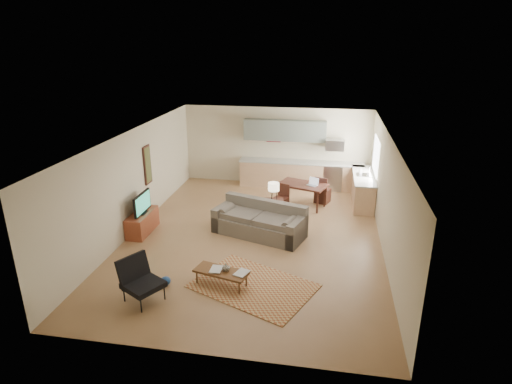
% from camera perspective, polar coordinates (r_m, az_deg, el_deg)
% --- Properties ---
extents(room, '(9.00, 9.00, 9.00)m').
position_cam_1_polar(room, '(10.78, -0.27, 0.46)').
color(room, olive).
rests_on(room, ground).
extents(kitchen_counter_back, '(4.26, 0.64, 0.92)m').
position_cam_1_polar(kitchen_counter_back, '(14.90, 5.97, 2.35)').
color(kitchen_counter_back, tan).
rests_on(kitchen_counter_back, ground).
extents(kitchen_counter_right, '(0.64, 2.26, 0.92)m').
position_cam_1_polar(kitchen_counter_right, '(13.80, 14.04, 0.39)').
color(kitchen_counter_right, tan).
rests_on(kitchen_counter_right, ground).
extents(kitchen_range, '(0.62, 0.62, 0.90)m').
position_cam_1_polar(kitchen_range, '(14.88, 10.20, 2.07)').
color(kitchen_range, '#A5A8AD').
rests_on(kitchen_range, ground).
extents(kitchen_microwave, '(0.62, 0.40, 0.35)m').
position_cam_1_polar(kitchen_microwave, '(14.60, 10.46, 6.20)').
color(kitchen_microwave, '#A5A8AD').
rests_on(kitchen_microwave, room).
extents(upper_cabinets, '(2.80, 0.34, 0.70)m').
position_cam_1_polar(upper_cabinets, '(14.71, 3.87, 8.19)').
color(upper_cabinets, slate).
rests_on(upper_cabinets, room).
extents(window_right, '(0.02, 1.40, 1.05)m').
position_cam_1_polar(window_right, '(13.51, 15.69, 4.67)').
color(window_right, white).
rests_on(window_right, room).
extents(wall_art_left, '(0.06, 0.42, 1.10)m').
position_cam_1_polar(wall_art_left, '(12.46, -14.25, 3.53)').
color(wall_art_left, olive).
rests_on(wall_art_left, room).
extents(triptych, '(1.70, 0.04, 0.50)m').
position_cam_1_polar(triptych, '(14.94, 2.37, 7.62)').
color(triptych, beige).
rests_on(triptych, room).
extents(rug, '(2.88, 2.50, 0.02)m').
position_cam_1_polar(rug, '(9.23, -0.35, -12.42)').
color(rug, brown).
rests_on(rug, floor).
extents(sofa, '(2.72, 1.82, 0.87)m').
position_cam_1_polar(sofa, '(11.24, 0.40, -3.70)').
color(sofa, '#5E554A').
rests_on(sofa, floor).
extents(coffee_table, '(1.23, 0.73, 0.35)m').
position_cam_1_polar(coffee_table, '(9.22, -4.64, -11.33)').
color(coffee_table, '#4F2D14').
rests_on(coffee_table, floor).
extents(book_a, '(0.25, 0.33, 0.03)m').
position_cam_1_polar(book_a, '(9.19, -6.08, -10.16)').
color(book_a, maroon).
rests_on(book_a, coffee_table).
extents(book_b, '(0.46, 0.49, 0.03)m').
position_cam_1_polar(book_b, '(9.06, -2.58, -10.54)').
color(book_b, navy).
rests_on(book_b, coffee_table).
extents(vase, '(0.18, 0.18, 0.17)m').
position_cam_1_polar(vase, '(9.09, -4.03, -9.96)').
color(vase, black).
rests_on(vase, coffee_table).
extents(armchair, '(1.07, 1.07, 0.89)m').
position_cam_1_polar(armchair, '(8.85, -14.83, -11.40)').
color(armchair, black).
rests_on(armchair, floor).
extents(tv_credenza, '(0.46, 1.21, 0.56)m').
position_cam_1_polar(tv_credenza, '(11.85, -14.91, -3.95)').
color(tv_credenza, brown).
rests_on(tv_credenza, floor).
extents(tv, '(0.09, 0.93, 0.56)m').
position_cam_1_polar(tv, '(11.62, -14.95, -1.46)').
color(tv, black).
rests_on(tv, tv_credenza).
extents(console_table, '(0.62, 0.47, 0.65)m').
position_cam_1_polar(console_table, '(12.13, 2.32, -2.46)').
color(console_table, '#341912').
rests_on(console_table, floor).
extents(table_lamp, '(0.32, 0.32, 0.52)m').
position_cam_1_polar(table_lamp, '(11.92, 2.36, 0.12)').
color(table_lamp, beige).
rests_on(table_lamp, console_table).
extents(dining_table, '(1.63, 1.26, 0.73)m').
position_cam_1_polar(dining_table, '(13.24, 6.19, -0.40)').
color(dining_table, '#341912').
rests_on(dining_table, floor).
extents(dining_chair_near, '(0.51, 0.52, 0.80)m').
position_cam_1_polar(dining_chair_near, '(12.86, 3.33, -0.76)').
color(dining_chair_near, '#341912').
rests_on(dining_chair_near, floor).
extents(dining_chair_far, '(0.55, 0.56, 0.87)m').
position_cam_1_polar(dining_chair_far, '(13.61, 8.91, 0.37)').
color(dining_chair_far, '#341912').
rests_on(dining_chair_far, floor).
extents(laptop, '(0.38, 0.35, 0.23)m').
position_cam_1_polar(laptop, '(12.98, 7.50, 1.35)').
color(laptop, '#A5A8AD').
rests_on(laptop, dining_table).
extents(soap_bottle, '(0.12, 0.13, 0.19)m').
position_cam_1_polar(soap_bottle, '(13.75, 13.78, 2.78)').
color(soap_bottle, beige).
rests_on(soap_bottle, kitchen_counter_right).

